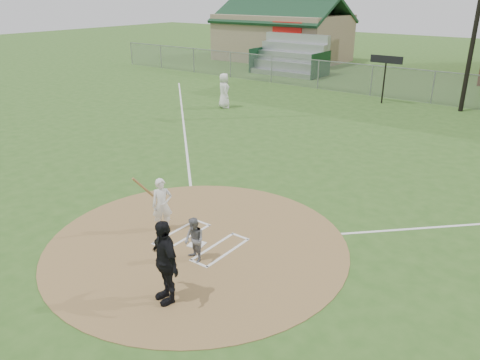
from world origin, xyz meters
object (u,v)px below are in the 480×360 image
Objects in this scene: ondeck_player at (224,91)px; batter_at_plate at (162,205)px; umpire at (165,261)px; catcher at (194,240)px; home_plate at (197,244)px.

batter_at_plate is (8.34, -13.29, -0.19)m from ondeck_player.
umpire is 0.98× the size of ondeck_player.
umpire is 1.14× the size of batter_at_plate.
ondeck_player reaches higher than umpire.
umpire is at bearing -43.05° from batter_at_plate.
ondeck_player is 1.16× the size of batter_at_plate.
ondeck_player is (-10.83, 15.62, -0.00)m from umpire.
umpire is (0.61, -1.63, 0.40)m from catcher.
catcher is 0.59× the size of ondeck_player.
ondeck_player is (-10.22, 13.98, 0.40)m from catcher.
catcher is (0.50, -0.62, 0.59)m from home_plate.
umpire is (1.11, -2.26, 1.00)m from home_plate.
ondeck_player is at bearing 145.86° from umpire.
ondeck_player is at bearing 126.02° from home_plate.
home_plate is 1.00m from catcher.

